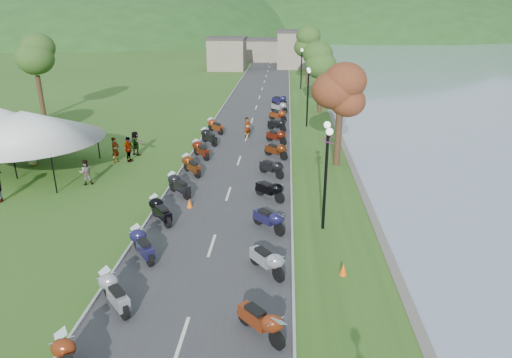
{
  "coord_description": "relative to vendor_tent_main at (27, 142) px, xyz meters",
  "views": [
    {
      "loc": [
        3.11,
        -1.6,
        9.8
      ],
      "look_at": [
        1.62,
        21.05,
        1.3
      ],
      "focal_mm": 32.0,
      "sensor_mm": 36.0,
      "label": 1
    }
  ],
  "objects": [
    {
      "name": "road",
      "position": [
        12.9,
        15.29,
        -1.99
      ],
      "size": [
        7.0,
        120.0,
        0.02
      ],
      "primitive_type": "cube",
      "color": "#39393C",
      "rests_on": "ground"
    },
    {
      "name": "hills_backdrop",
      "position": [
        12.9,
        175.29,
        -2.0
      ],
      "size": [
        360.0,
        120.0,
        76.0
      ],
      "primitive_type": null,
      "color": "#285621",
      "rests_on": "ground"
    },
    {
      "name": "far_building",
      "position": [
        10.9,
        60.29,
        0.5
      ],
      "size": [
        18.0,
        16.0,
        5.0
      ],
      "primitive_type": "cube",
      "color": "gray",
      "rests_on": "ground"
    },
    {
      "name": "moto_row_left",
      "position": [
        10.17,
        -8.2,
        -1.45
      ],
      "size": [
        2.6,
        39.99,
        1.1
      ],
      "primitive_type": null,
      "color": "#331411",
      "rests_on": "ground"
    },
    {
      "name": "moto_row_right",
      "position": [
        15.3,
        -1.42,
        -1.45
      ],
      "size": [
        2.6,
        50.72,
        1.1
      ],
      "primitive_type": null,
      "color": "#331411",
      "rests_on": "ground"
    },
    {
      "name": "vendor_tent_main",
      "position": [
        0.0,
        0.0,
        0.0
      ],
      "size": [
        6.32,
        6.32,
        4.0
      ],
      "primitive_type": null,
      "color": "white",
      "rests_on": "ground"
    },
    {
      "name": "tree_lakeside",
      "position": [
        19.48,
        2.85,
        1.97
      ],
      "size": [
        2.86,
        2.86,
        7.94
      ],
      "primitive_type": null,
      "color": "#3C6424",
      "rests_on": "ground"
    },
    {
      "name": "pedestrian_a",
      "position": [
        4.63,
        2.4,
        -2.0
      ],
      "size": [
        0.68,
        0.77,
        1.75
      ],
      "primitive_type": "imported",
      "rotation": [
        0.0,
        0.0,
        1.18
      ],
      "color": "slate",
      "rests_on": "ground"
    },
    {
      "name": "pedestrian_b",
      "position": [
        4.33,
        -1.75,
        -2.0
      ],
      "size": [
        0.85,
        0.67,
        1.53
      ],
      "primitive_type": "imported",
      "rotation": [
        0.0,
        0.0,
        3.54
      ],
      "color": "slate",
      "rests_on": "ground"
    },
    {
      "name": "pedestrian_c",
      "position": [
        0.68,
        -4.62,
        -2.0
      ],
      "size": [
        0.96,
        1.33,
        1.91
      ],
      "primitive_type": "imported",
      "rotation": [
        0.0,
        0.0,
        5.13
      ],
      "color": "slate",
      "rests_on": "ground"
    }
  ]
}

